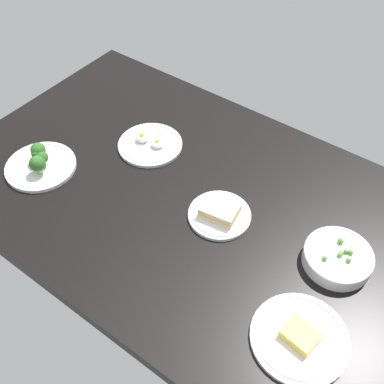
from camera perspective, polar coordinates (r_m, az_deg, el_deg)
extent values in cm
cube|color=black|center=(136.53, 0.00, -1.13)|extent=(147.92, 90.44, 4.00)
cylinder|color=silver|center=(150.18, -18.09, 3.01)|extent=(21.55, 21.55, 1.21)
torus|color=#B7B7BC|center=(149.77, -18.15, 3.17)|extent=(19.46, 19.46, 0.50)
cylinder|color=#9EBC72|center=(149.46, -18.31, 3.74)|extent=(1.16, 1.16, 2.75)
sphere|color=#2D6023|center=(147.75, -18.55, 4.47)|extent=(3.33, 3.33, 3.33)
cylinder|color=#9EBC72|center=(148.79, -17.78, 3.43)|extent=(1.36, 1.36, 1.85)
sphere|color=#2D6023|center=(147.22, -17.99, 4.09)|extent=(3.88, 3.88, 3.88)
cylinder|color=#9EBC72|center=(146.63, -18.24, 2.56)|extent=(1.69, 1.69, 2.10)
sphere|color=#2D6023|center=(144.73, -18.50, 3.36)|extent=(4.83, 4.83, 4.83)
cylinder|color=#9EBC72|center=(150.23, -18.13, 4.08)|extent=(1.57, 1.57, 2.80)
sphere|color=#2D6023|center=(148.22, -18.40, 4.94)|extent=(4.49, 4.49, 4.49)
cylinder|color=silver|center=(150.74, -5.16, 5.81)|extent=(20.71, 20.71, 1.04)
torus|color=#B7B7BC|center=(150.39, -5.17, 5.96)|extent=(18.73, 18.73, 0.50)
ellipsoid|color=white|center=(150.98, -6.14, 6.66)|extent=(4.26, 4.26, 2.35)
sphere|color=yellow|center=(150.29, -6.17, 6.96)|extent=(1.71, 1.71, 1.71)
ellipsoid|color=white|center=(148.52, -4.28, 5.96)|extent=(4.01, 4.01, 2.21)
sphere|color=yellow|center=(147.86, -4.30, 6.24)|extent=(1.61, 1.61, 1.61)
cylinder|color=silver|center=(113.17, 13.08, -17.11)|extent=(22.66, 22.66, 1.10)
torus|color=#B7B7BC|center=(112.68, 13.13, -16.99)|extent=(20.44, 20.44, 0.50)
cube|color=#F2D14C|center=(111.62, 13.23, -16.72)|extent=(8.60, 7.62, 2.40)
cylinder|color=silver|center=(125.25, 17.44, -7.77)|extent=(17.66, 17.66, 3.72)
torus|color=silver|center=(123.78, 17.64, -7.28)|extent=(17.75, 17.75, 0.80)
sphere|color=#599E38|center=(123.48, 17.93, -7.12)|extent=(1.16, 1.16, 1.16)
sphere|color=#599E38|center=(122.65, 18.73, -7.92)|extent=(1.29, 1.29, 1.29)
sphere|color=#599E38|center=(124.09, 18.42, -6.93)|extent=(1.18, 1.18, 1.18)
sphere|color=#599E38|center=(125.42, 17.83, -5.74)|extent=(1.58, 1.58, 1.58)
sphere|color=#599E38|center=(124.22, 18.97, -7.02)|extent=(1.31, 1.31, 1.31)
sphere|color=#599E38|center=(121.51, 16.11, -7.66)|extent=(1.27, 1.27, 1.27)
sphere|color=#599E38|center=(122.94, 17.73, -7.36)|extent=(1.24, 1.24, 1.24)
cylinder|color=silver|center=(130.05, 3.40, -2.86)|extent=(17.69, 17.69, 1.05)
torus|color=#B7B7BC|center=(129.64, 3.41, -2.71)|extent=(16.07, 16.07, 0.50)
cube|color=beige|center=(129.18, 3.42, -2.54)|extent=(11.02, 9.03, 1.20)
cube|color=#E5B24C|center=(128.41, 3.44, -2.26)|extent=(11.02, 9.03, 0.80)
cube|color=beige|center=(127.65, 3.46, -1.97)|extent=(11.02, 9.03, 1.20)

